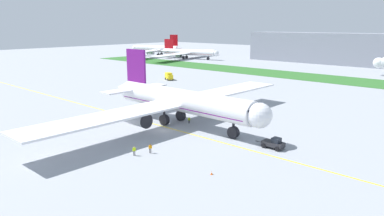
{
  "coord_description": "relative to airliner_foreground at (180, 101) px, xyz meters",
  "views": [
    {
      "loc": [
        55.94,
        -51.97,
        22.73
      ],
      "look_at": [
        0.15,
        8.87,
        3.63
      ],
      "focal_mm": 33.75,
      "sensor_mm": 36.0,
      "label": 1
    }
  ],
  "objects": [
    {
      "name": "parked_airliner_far_centre",
      "position": [
        -112.57,
        122.71,
        -1.27
      ],
      "size": [
        45.44,
        74.41,
        12.97
      ],
      "color": "white",
      "rests_on": "ground"
    },
    {
      "name": "apron_taxi_line",
      "position": [
        0.9,
        -3.79,
        -5.67
      ],
      "size": [
        280.0,
        0.36,
        0.01
      ],
      "primitive_type": "cube",
      "color": "yellow",
      "rests_on": "ground"
    },
    {
      "name": "parked_airliner_far_left",
      "position": [
        -142.94,
        122.36,
        -0.33
      ],
      "size": [
        39.8,
        62.82,
        15.77
      ],
      "color": "white",
      "rests_on": "ground"
    },
    {
      "name": "ground_crew_wingwalker_starboard",
      "position": [
        9.42,
        -17.35,
        -4.61
      ],
      "size": [
        0.49,
        0.52,
        1.75
      ],
      "color": "black",
      "rests_on": "ground"
    },
    {
      "name": "traffic_cone_near_nose",
      "position": [
        23.74,
        -17.26,
        -5.39
      ],
      "size": [
        0.36,
        0.36,
        0.58
      ],
      "color": "#F2590C",
      "rests_on": "ground"
    },
    {
      "name": "service_truck_baggage_loader",
      "position": [
        -52.21,
        46.7,
        -4.05
      ],
      "size": [
        4.84,
        3.83,
        3.03
      ],
      "color": "yellow",
      "rests_on": "ground"
    },
    {
      "name": "terminal_building",
      "position": [
        -16.56,
        158.96,
        3.33
      ],
      "size": [
        126.22,
        20.0,
        18.0
      ],
      "primitive_type": "cube",
      "color": "gray",
      "rests_on": "ground"
    },
    {
      "name": "traffic_cone_port_wing",
      "position": [
        -17.92,
        -17.33,
        -5.39
      ],
      "size": [
        0.36,
        0.36,
        0.58
      ],
      "color": "#F2590C",
      "rests_on": "ground"
    },
    {
      "name": "grass_median_strip",
      "position": [
        0.9,
        95.29,
        -5.62
      ],
      "size": [
        320.0,
        24.0,
        0.1
      ],
      "primitive_type": "cube",
      "color": "#2D6628",
      "rests_on": "ground"
    },
    {
      "name": "pushback_tug",
      "position": [
        24.6,
        0.02,
        -4.68
      ],
      "size": [
        5.91,
        2.38,
        2.18
      ],
      "color": "#26262B",
      "rests_on": "ground"
    },
    {
      "name": "ground_crew_marshaller_front",
      "position": [
        0.84,
        2.18,
        -4.72
      ],
      "size": [
        0.44,
        0.47,
        1.57
      ],
      "color": "black",
      "rests_on": "ground"
    },
    {
      "name": "ground_crew_wingwalker_port",
      "position": [
        8.3,
        -20.13,
        -4.62
      ],
      "size": [
        0.43,
        0.56,
        1.74
      ],
      "color": "black",
      "rests_on": "ground"
    },
    {
      "name": "ground_plane",
      "position": [
        0.9,
        -5.9,
        -5.67
      ],
      "size": [
        600.0,
        600.0,
        0.0
      ],
      "primitive_type": "plane",
      "color": "#9399A0",
      "rests_on": "ground"
    },
    {
      "name": "airliner_foreground",
      "position": [
        0.0,
        0.0,
        0.0
      ],
      "size": [
        47.49,
        74.34,
        16.71
      ],
      "color": "white",
      "rests_on": "ground"
    }
  ]
}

